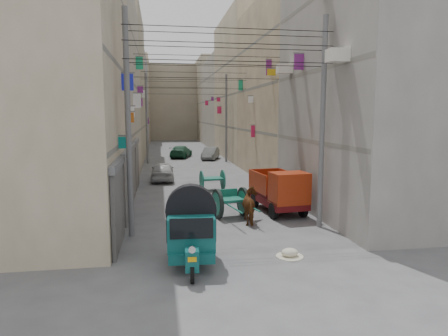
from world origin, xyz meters
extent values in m
plane|color=#4E4E51|center=(0.00, 0.00, 0.00)|extent=(140.00, 140.00, 0.00)
cube|color=#C7B296|center=(-8.00, 8.00, 6.50)|extent=(8.00, 10.00, 13.00)
cube|color=slate|center=(-4.12, 8.00, 3.20)|extent=(0.25, 9.80, 0.18)
cube|color=slate|center=(-4.12, 8.00, 6.20)|extent=(0.25, 9.80, 0.18)
cube|color=#A69E8E|center=(-8.00, 19.00, 6.00)|extent=(8.00, 12.00, 12.00)
cube|color=slate|center=(-4.12, 19.00, 3.20)|extent=(0.25, 11.76, 0.18)
cube|color=slate|center=(-4.12, 19.00, 6.20)|extent=(0.25, 11.76, 0.18)
cube|color=slate|center=(-4.12, 19.00, 9.20)|extent=(0.25, 11.76, 0.18)
cube|color=#9E947D|center=(-8.00, 32.00, 7.00)|extent=(8.00, 14.00, 14.00)
cube|color=slate|center=(-4.12, 32.00, 3.20)|extent=(0.25, 13.72, 0.18)
cube|color=slate|center=(-4.12, 32.00, 6.20)|extent=(0.25, 13.72, 0.18)
cube|color=slate|center=(-4.12, 32.00, 9.20)|extent=(0.25, 13.72, 0.18)
cube|color=gray|center=(-8.00, 46.00, 5.90)|extent=(8.00, 14.00, 11.80)
cube|color=slate|center=(-4.12, 46.00, 3.20)|extent=(0.25, 13.72, 0.18)
cube|color=slate|center=(-4.12, 46.00, 6.20)|extent=(0.25, 13.72, 0.18)
cube|color=slate|center=(-4.12, 46.00, 9.20)|extent=(0.25, 13.72, 0.18)
cube|color=tan|center=(-8.00, 59.00, 6.75)|extent=(8.00, 12.00, 13.50)
cube|color=slate|center=(-4.12, 59.00, 3.20)|extent=(0.25, 11.76, 0.18)
cube|color=slate|center=(-4.12, 59.00, 6.20)|extent=(0.25, 11.76, 0.18)
cube|color=slate|center=(-4.12, 59.00, 9.20)|extent=(0.25, 11.76, 0.18)
cube|color=gray|center=(8.00, 8.00, 6.50)|extent=(8.00, 10.00, 13.00)
cube|color=slate|center=(4.12, 8.00, 3.20)|extent=(0.25, 9.80, 0.18)
cube|color=slate|center=(4.12, 8.00, 6.20)|extent=(0.25, 9.80, 0.18)
cube|color=tan|center=(8.00, 19.00, 6.00)|extent=(8.00, 12.00, 12.00)
cube|color=slate|center=(4.12, 19.00, 3.20)|extent=(0.25, 11.76, 0.18)
cube|color=slate|center=(4.12, 19.00, 6.20)|extent=(0.25, 11.76, 0.18)
cube|color=slate|center=(4.12, 19.00, 9.20)|extent=(0.25, 11.76, 0.18)
cube|color=#C7B296|center=(8.00, 32.00, 7.00)|extent=(8.00, 14.00, 14.00)
cube|color=slate|center=(4.12, 32.00, 3.20)|extent=(0.25, 13.72, 0.18)
cube|color=slate|center=(4.12, 32.00, 6.20)|extent=(0.25, 13.72, 0.18)
cube|color=slate|center=(4.12, 32.00, 9.20)|extent=(0.25, 13.72, 0.18)
cube|color=#A69E8E|center=(8.00, 46.00, 5.90)|extent=(8.00, 14.00, 11.80)
cube|color=slate|center=(4.12, 46.00, 3.20)|extent=(0.25, 13.72, 0.18)
cube|color=slate|center=(4.12, 46.00, 6.20)|extent=(0.25, 13.72, 0.18)
cube|color=slate|center=(4.12, 46.00, 9.20)|extent=(0.25, 13.72, 0.18)
cube|color=#9E947D|center=(8.00, 59.00, 6.75)|extent=(8.00, 12.00, 13.50)
cube|color=slate|center=(4.12, 59.00, 3.20)|extent=(0.25, 11.76, 0.18)
cube|color=slate|center=(4.12, 59.00, 6.20)|extent=(0.25, 11.76, 0.18)
cube|color=slate|center=(4.12, 59.00, 9.20)|extent=(0.25, 11.76, 0.18)
cube|color=#9E947D|center=(0.00, 66.00, 6.50)|extent=(22.00, 10.00, 13.00)
cube|color=#45464A|center=(-3.92, 4.80, 1.30)|extent=(0.12, 3.00, 2.60)
cube|color=slate|center=(-3.90, 4.80, 2.75)|extent=(0.18, 3.20, 0.25)
cube|color=#45464A|center=(-3.92, 8.50, 1.30)|extent=(0.12, 3.00, 2.60)
cube|color=slate|center=(-3.90, 8.50, 2.75)|extent=(0.18, 3.20, 0.25)
cube|color=#45464A|center=(-3.92, 12.20, 1.30)|extent=(0.12, 3.00, 2.60)
cube|color=slate|center=(-3.90, 12.20, 2.75)|extent=(0.18, 3.20, 0.25)
cube|color=#45464A|center=(-3.92, 16.00, 1.30)|extent=(0.12, 3.00, 2.60)
cube|color=slate|center=(-3.90, 16.00, 2.75)|extent=(0.18, 3.20, 0.25)
cube|color=#D71C50|center=(3.81, 34.28, 5.98)|extent=(0.38, 0.08, 0.41)
cube|color=#7C2279|center=(-3.86, 41.61, 3.62)|extent=(0.27, 0.08, 0.71)
cube|color=#0C8A83|center=(-3.78, 6.43, 3.35)|extent=(0.44, 0.08, 0.42)
cube|color=white|center=(-3.77, 15.80, 5.17)|extent=(0.45, 0.08, 0.84)
cube|color=#D71C50|center=(3.79, 44.88, 5.91)|extent=(0.41, 0.08, 0.59)
cube|color=#B85915|center=(-3.81, 9.76, 4.24)|extent=(0.38, 0.08, 0.44)
cube|color=#D71C50|center=(3.78, 33.54, 4.85)|extent=(0.43, 0.08, 0.72)
cube|color=#7C2279|center=(3.86, 39.62, 6.25)|extent=(0.28, 0.08, 0.44)
cube|color=#1B9665|center=(-3.76, 20.00, 7.85)|extent=(0.48, 0.08, 0.84)
cube|color=#7C2279|center=(-3.85, 38.07, 3.67)|extent=(0.31, 0.08, 0.44)
cube|color=white|center=(3.82, 19.02, 5.41)|extent=(0.35, 0.08, 0.45)
cube|color=#1B9665|center=(3.83, 22.65, 6.65)|extent=(0.34, 0.08, 0.79)
cube|color=white|center=(-3.86, 12.02, 4.50)|extent=(0.28, 0.08, 0.52)
cube|color=white|center=(-3.86, 29.62, 6.26)|extent=(0.28, 0.08, 0.74)
cube|color=#D71C50|center=(3.87, 18.51, 3.22)|extent=(0.26, 0.08, 0.80)
cube|color=#B85915|center=(3.83, 9.37, 6.69)|extent=(0.34, 0.08, 0.55)
cube|color=#1C25C9|center=(-3.76, 8.55, 5.67)|extent=(0.47, 0.08, 0.67)
cube|color=#7C2279|center=(-3.80, 21.15, 6.14)|extent=(0.40, 0.08, 0.47)
cube|color=#7C2279|center=(-3.84, 21.66, 5.24)|extent=(0.32, 0.08, 0.55)
cube|color=gold|center=(3.76, 13.74, 6.73)|extent=(0.47, 0.08, 0.35)
cube|color=#7C2279|center=(3.84, 14.58, 7.07)|extent=(0.32, 0.08, 0.89)
cube|color=#7C2279|center=(3.78, 9.29, 6.73)|extent=(0.44, 0.08, 0.69)
cube|color=white|center=(-4.06, 6.00, 3.00)|extent=(0.10, 3.20, 0.80)
cube|color=gold|center=(-4.06, 15.00, 3.00)|extent=(0.10, 3.20, 0.80)
cube|color=gold|center=(-4.06, 27.00, 3.00)|extent=(0.10, 3.20, 0.80)
cube|color=#1B9665|center=(-4.06, 39.00, 3.00)|extent=(0.10, 3.20, 0.80)
cube|color=#D71C50|center=(4.06, 6.00, 3.00)|extent=(0.10, 3.20, 0.80)
cube|color=gold|center=(4.06, 15.00, 3.00)|extent=(0.10, 3.20, 0.80)
cube|color=#1C25C9|center=(4.06, 27.00, 3.00)|extent=(0.10, 3.20, 0.80)
cube|color=#0C8A83|center=(4.06, 39.00, 3.00)|extent=(0.10, 3.20, 0.80)
cube|color=silver|center=(3.65, 5.00, 6.40)|extent=(0.70, 0.55, 0.45)
cube|color=silver|center=(3.65, 11.00, 6.60)|extent=(0.70, 0.55, 0.45)
cylinder|color=slate|center=(-3.60, 6.00, 4.00)|extent=(0.20, 0.20, 8.00)
cylinder|color=slate|center=(3.60, 6.00, 4.00)|extent=(0.20, 0.20, 8.00)
cylinder|color=slate|center=(-3.60, 28.00, 4.00)|extent=(0.20, 0.20, 8.00)
cylinder|color=slate|center=(3.60, 28.00, 4.00)|extent=(0.20, 0.20, 8.00)
cylinder|color=black|center=(0.00, 5.50, 6.20)|extent=(7.40, 0.02, 0.02)
cylinder|color=black|center=(0.00, 5.50, 6.80)|extent=(7.40, 0.02, 0.02)
cylinder|color=black|center=(0.00, 5.50, 7.30)|extent=(7.40, 0.02, 0.02)
cylinder|color=black|center=(0.00, 6.50, 6.20)|extent=(7.40, 0.02, 0.02)
cylinder|color=black|center=(0.00, 6.50, 6.80)|extent=(7.40, 0.02, 0.02)
cylinder|color=black|center=(0.00, 6.50, 7.30)|extent=(7.40, 0.02, 0.02)
cylinder|color=black|center=(0.00, 12.00, 6.20)|extent=(7.40, 0.02, 0.02)
cylinder|color=black|center=(0.00, 12.00, 6.80)|extent=(7.40, 0.02, 0.02)
cylinder|color=black|center=(0.00, 12.00, 7.30)|extent=(7.40, 0.02, 0.02)
cylinder|color=black|center=(0.00, 20.00, 6.20)|extent=(7.40, 0.02, 0.02)
cylinder|color=black|center=(0.00, 20.00, 6.80)|extent=(7.40, 0.02, 0.02)
cylinder|color=black|center=(0.00, 20.00, 7.30)|extent=(7.40, 0.02, 0.02)
cylinder|color=black|center=(0.00, 28.00, 6.20)|extent=(7.40, 0.02, 0.02)
cylinder|color=black|center=(0.00, 28.00, 6.80)|extent=(7.40, 0.02, 0.02)
cylinder|color=black|center=(0.00, 28.00, 7.30)|extent=(7.40, 0.02, 0.02)
cylinder|color=black|center=(-1.76, 1.49, 0.28)|extent=(0.16, 0.58, 0.57)
cylinder|color=black|center=(-2.19, 3.45, 0.28)|extent=(0.16, 0.58, 0.57)
cylinder|color=black|center=(-1.08, 3.37, 0.28)|extent=(0.16, 0.58, 0.57)
cube|color=#0D4D4C|center=(-1.67, 2.80, 0.49)|extent=(1.39, 2.01, 0.28)
cube|color=#0D4D4C|center=(-1.76, 1.54, 0.61)|extent=(0.38, 0.48, 0.56)
cylinder|color=silver|center=(-1.77, 1.30, 0.96)|extent=(0.19, 0.06, 0.18)
cube|color=#DFA20C|center=(-1.77, 1.28, 0.71)|extent=(0.22, 0.05, 0.12)
cube|color=#0D4D4C|center=(-1.67, 2.85, 1.07)|extent=(1.43, 1.81, 0.96)
cube|color=black|center=(-1.73, 1.97, 1.32)|extent=(1.17, 0.14, 0.56)
cube|color=black|center=(-2.34, 2.90, 1.17)|extent=(0.12, 1.22, 0.66)
cube|color=black|center=(-1.00, 2.81, 1.17)|extent=(0.12, 1.22, 0.66)
cube|color=silver|center=(-1.73, 1.94, 0.56)|extent=(1.27, 0.13, 0.06)
cylinder|color=black|center=(-0.16, 7.84, 0.63)|extent=(0.37, 1.27, 1.27)
cylinder|color=#155D4B|center=(-0.16, 7.84, 0.63)|extent=(0.33, 1.00, 0.99)
cylinder|color=slate|center=(-0.16, 7.84, 0.63)|extent=(0.23, 0.20, 0.16)
cylinder|color=black|center=(0.99, 8.06, 0.63)|extent=(0.37, 1.27, 1.27)
cylinder|color=#155D4B|center=(0.99, 8.06, 0.63)|extent=(0.33, 1.00, 0.99)
cylinder|color=slate|center=(0.99, 8.06, 0.63)|extent=(0.23, 0.20, 0.16)
cylinder|color=slate|center=(0.41, 7.95, 0.63)|extent=(1.21, 0.29, 0.07)
cube|color=#155D4B|center=(0.41, 7.95, 0.80)|extent=(1.12, 1.15, 0.09)
cube|color=#155D4B|center=(0.33, 8.39, 0.99)|extent=(0.95, 0.24, 0.32)
cylinder|color=#155D4B|center=(0.27, 6.77, 0.72)|extent=(0.44, 2.06, 0.06)
cylinder|color=#155D4B|center=(0.98, 6.91, 0.72)|extent=(0.44, 2.06, 0.06)
cylinder|color=black|center=(2.14, 7.37, 0.34)|extent=(0.26, 0.71, 0.69)
cylinder|color=black|center=(1.89, 9.66, 0.34)|extent=(0.26, 0.71, 0.69)
cylinder|color=black|center=(3.49, 7.52, 0.34)|extent=(0.26, 0.71, 0.69)
cylinder|color=black|center=(3.24, 9.81, 0.34)|extent=(0.26, 0.71, 0.69)
cube|color=#520B0E|center=(2.69, 8.59, 0.57)|extent=(1.88, 3.59, 0.37)
cube|color=maroon|center=(2.82, 7.39, 1.31)|extent=(1.62, 1.25, 1.31)
cube|color=black|center=(2.87, 6.91, 1.41)|extent=(1.36, 0.21, 0.57)
cube|color=#520B0E|center=(2.63, 9.16, 0.86)|extent=(1.81, 2.45, 0.13)
cube|color=maroon|center=(1.87, 9.08, 1.31)|extent=(0.31, 2.29, 0.89)
cube|color=maroon|center=(3.39, 9.24, 1.31)|extent=(0.31, 2.29, 0.89)
cube|color=maroon|center=(2.51, 10.28, 1.31)|extent=(1.56, 0.23, 0.89)
cylinder|color=#155D4B|center=(-0.17, 14.19, 0.58)|extent=(0.17, 1.17, 1.17)
cylinder|color=#155D4B|center=(1.09, 14.30, 0.58)|extent=(0.17, 1.17, 1.17)
cube|color=#155D4B|center=(0.46, 14.25, 0.69)|extent=(1.21, 1.09, 0.09)
cylinder|color=slate|center=(0.46, 14.25, 0.58)|extent=(1.31, 0.19, 0.07)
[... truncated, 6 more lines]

